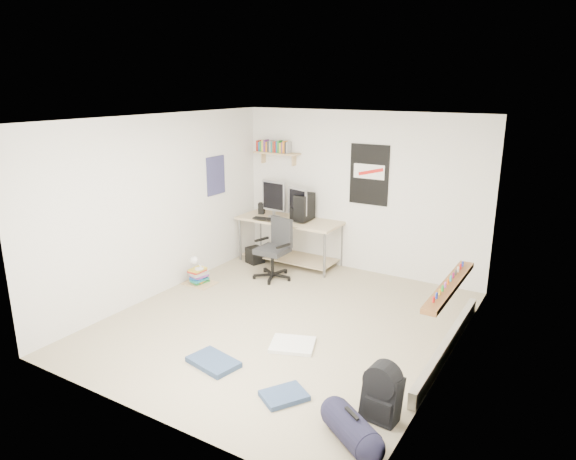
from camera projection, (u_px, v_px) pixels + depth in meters
The scene contains 26 objects.
floor at pixel (284, 322), 6.44m from camera, with size 4.00×4.50×0.01m, color gray.
ceiling at pixel (283, 118), 5.75m from camera, with size 4.00×4.50×0.01m, color white.
back_wall at pixel (360, 193), 7.95m from camera, with size 4.00×0.01×2.50m, color silver.
left_wall at pixel (160, 206), 7.10m from camera, with size 0.01×4.50×2.50m, color silver.
right_wall at pixel (455, 254), 5.10m from camera, with size 0.01×4.50×2.50m, color silver.
desk at pixel (290, 242), 8.48m from camera, with size 1.71×0.75×0.78m, color tan.
monitor_left at pixel (274, 201), 8.38m from camera, with size 0.45×0.11×0.49m, color #929397.
monitor_right at pixel (297, 207), 8.15m from camera, with size 0.39×0.10×0.42m, color #A8A9AD.
pc_tower at pixel (305, 207), 8.16m from camera, with size 0.19×0.40×0.42m, color black.
keyboard at pixel (264, 218), 8.25m from camera, with size 0.36×0.12×0.02m, color black.
speaker_left at pixel (262, 208), 8.57m from camera, with size 0.09×0.09×0.19m, color black.
speaker_right at pixel (293, 214), 8.22m from camera, with size 0.09×0.09×0.19m, color black.
office_chair at pixel (272, 248), 7.77m from camera, with size 0.61×0.61×0.93m, color #252628.
wall_shelf at pixel (277, 153), 8.44m from camera, with size 0.80×0.22×0.24m, color tan.
poster_back_wall at pixel (369, 175), 7.78m from camera, with size 0.62×0.03×0.92m, color black.
poster_left_wall at pixel (216, 176), 8.01m from camera, with size 0.02×0.42×0.60m, color navy.
window at pixel (458, 227), 5.32m from camera, with size 0.10×1.50×1.26m, color brown.
baseboard_heater at pixel (448, 345), 5.69m from camera, with size 0.08×2.50×0.18m, color #B7B2A8.
backpack at pixel (382, 398), 4.55m from camera, with size 0.32×0.26×0.43m, color black.
duffel_bag at pixel (351, 428), 4.24m from camera, with size 0.27×0.27×0.52m, color black.
tshirt at pixel (293, 345), 5.84m from camera, with size 0.49×0.41×0.04m, color silver.
jeans_a at pixel (213, 362), 5.46m from camera, with size 0.54×0.34×0.06m, color navy.
jeans_b at pixel (284, 396), 4.88m from camera, with size 0.41×0.31×0.05m, color navy.
book_stack at pixel (199, 274), 7.64m from camera, with size 0.45×0.37×0.30m, color brown.
desk_lamp at pixel (199, 260), 7.55m from camera, with size 0.13×0.21×0.21m, color white.
subwoofer at pixel (255, 255), 8.52m from camera, with size 0.24×0.24×0.27m, color black.
Camera 1 is at (3.09, -5.00, 2.88)m, focal length 32.00 mm.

